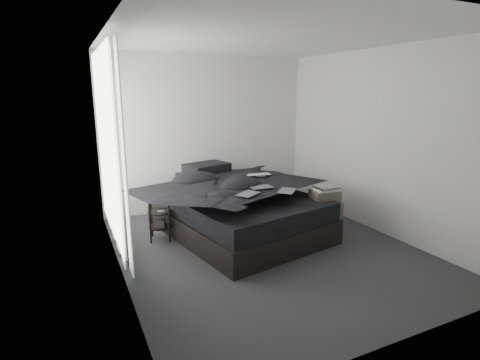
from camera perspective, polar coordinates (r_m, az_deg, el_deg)
name	(u,v)px	position (r m, az deg, el deg)	size (l,w,h in m)	color
floor	(266,248)	(4.98, 4.00, -10.37)	(3.60, 4.20, 0.01)	#333336
ceiling	(270,38)	(4.60, 4.55, 20.81)	(3.60, 4.20, 0.01)	white
wall_back	(208,133)	(6.51, -4.93, 7.10)	(3.60, 0.01, 2.60)	silver
wall_front	(409,189)	(3.01, 24.32, -1.24)	(3.60, 0.01, 2.60)	silver
wall_left	(115,161)	(4.05, -18.53, 2.74)	(0.01, 4.20, 2.60)	silver
wall_right	(378,142)	(5.71, 20.26, 5.48)	(0.01, 4.20, 2.60)	silver
window_left	(107,145)	(4.93, -19.65, 5.01)	(0.02, 2.00, 2.30)	white
curtain_left	(111,151)	(4.95, -19.01, 4.26)	(0.06, 2.12, 2.48)	white
bed	(238,222)	(5.46, -0.35, -6.35)	(1.78, 2.35, 0.32)	black
mattress	(238,203)	(5.37, -0.35, -3.49)	(1.71, 2.28, 0.25)	black
duvet	(240,186)	(5.26, 0.01, -0.89)	(1.74, 2.01, 0.27)	black
pillow_lower	(202,178)	(6.03, -5.82, 0.34)	(0.71, 0.48, 0.16)	black
pillow_upper	(207,168)	(6.02, -5.09, 1.83)	(0.66, 0.46, 0.15)	black
laptop	(259,170)	(5.57, 2.95, 1.50)	(0.38, 0.24, 0.03)	silver
comic_a	(248,187)	(4.61, 1.26, -1.09)	(0.30, 0.19, 0.01)	black
comic_b	(261,180)	(4.95, 3.24, -0.04)	(0.30, 0.19, 0.01)	black
comic_c	(287,183)	(4.79, 7.20, -0.49)	(0.30, 0.19, 0.01)	black
side_stand	(160,218)	(5.27, -12.08, -5.76)	(0.33, 0.33, 0.60)	black
papers	(160,197)	(5.17, -12.16, -2.56)	(0.23, 0.17, 0.01)	white
floor_books	(165,225)	(5.71, -11.30, -6.67)	(0.14, 0.21, 0.14)	black
box_lower	(324,227)	(5.40, 12.61, -7.04)	(0.40, 0.32, 0.30)	black
box_mid	(325,209)	(5.31, 12.89, -4.39)	(0.38, 0.30, 0.23)	#574D45
box_upper	(325,196)	(5.25, 12.78, -2.38)	(0.36, 0.29, 0.16)	#574D45
art_book_white	(326,189)	(5.24, 12.92, -1.37)	(0.31, 0.25, 0.03)	silver
art_book_snake	(327,187)	(5.23, 13.06, -1.08)	(0.30, 0.24, 0.03)	silver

